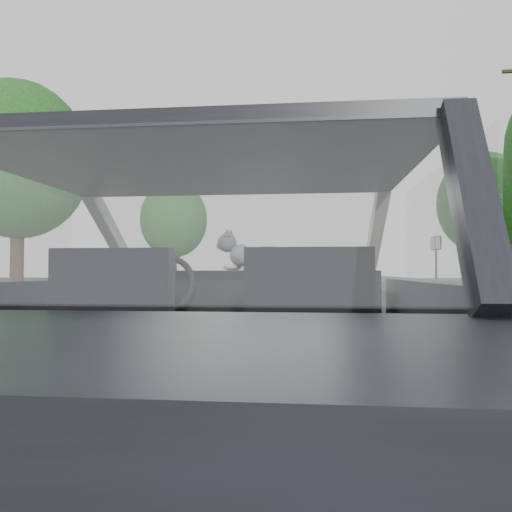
% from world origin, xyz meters
% --- Properties ---
extents(ground, '(140.00, 140.00, 0.00)m').
position_xyz_m(ground, '(0.00, 0.00, 0.00)').
color(ground, '#272727').
rests_on(ground, ground).
extents(subject_car, '(1.80, 4.00, 1.45)m').
position_xyz_m(subject_car, '(0.00, 0.00, 0.72)').
color(subject_car, black).
rests_on(subject_car, ground).
extents(dashboard, '(1.58, 0.45, 0.30)m').
position_xyz_m(dashboard, '(0.00, 0.62, 0.85)').
color(dashboard, black).
rests_on(dashboard, subject_car).
extents(driver_seat, '(0.50, 0.72, 0.42)m').
position_xyz_m(driver_seat, '(-0.40, -0.29, 0.88)').
color(driver_seat, black).
rests_on(driver_seat, subject_car).
extents(passenger_seat, '(0.50, 0.72, 0.42)m').
position_xyz_m(passenger_seat, '(0.40, -0.29, 0.88)').
color(passenger_seat, black).
rests_on(passenger_seat, subject_car).
extents(steering_wheel, '(0.36, 0.36, 0.04)m').
position_xyz_m(steering_wheel, '(-0.40, 0.33, 0.92)').
color(steering_wheel, black).
rests_on(steering_wheel, dashboard).
extents(cat, '(0.59, 0.29, 0.25)m').
position_xyz_m(cat, '(0.15, 0.60, 1.08)').
color(cat, gray).
rests_on(cat, dashboard).
extents(guardrail, '(0.05, 90.00, 0.32)m').
position_xyz_m(guardrail, '(4.30, 10.00, 0.58)').
color(guardrail, gray).
rests_on(guardrail, ground).
extents(other_car, '(2.64, 4.81, 1.49)m').
position_xyz_m(other_car, '(-1.23, 15.61, 0.75)').
color(other_car, silver).
rests_on(other_car, ground).
extents(highway_sign, '(0.29, 1.00, 2.50)m').
position_xyz_m(highway_sign, '(5.84, 19.87, 1.25)').
color(highway_sign, '#16491F').
rests_on(highway_sign, ground).
extents(tree_2, '(5.32, 5.32, 6.88)m').
position_xyz_m(tree_2, '(9.22, 24.04, 3.44)').
color(tree_2, '#184716').
rests_on(tree_2, ground).
extents(tree_3, '(7.08, 7.08, 8.11)m').
position_xyz_m(tree_3, '(14.24, 36.13, 4.06)').
color(tree_3, '#184716').
rests_on(tree_3, ground).
extents(tree_5, '(7.02, 7.02, 8.65)m').
position_xyz_m(tree_5, '(-11.61, 17.00, 4.32)').
color(tree_5, '#184716').
rests_on(tree_5, ground).
extents(tree_6, '(6.05, 6.05, 7.19)m').
position_xyz_m(tree_6, '(-9.20, 32.13, 3.59)').
color(tree_6, '#184716').
rests_on(tree_6, ground).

